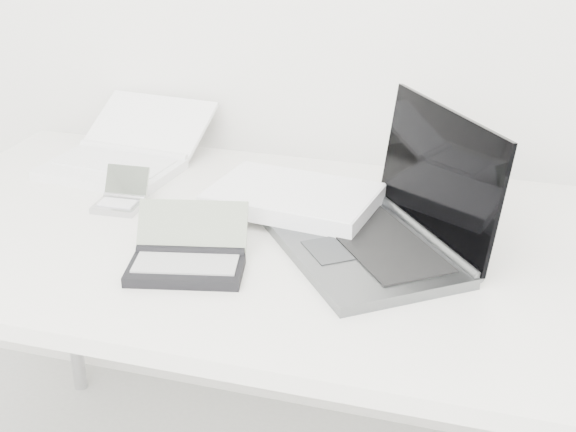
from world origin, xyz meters
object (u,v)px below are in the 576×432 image
(desk, at_px, (310,263))
(netbook_open_white, at_px, (123,156))
(palmtop_charcoal, at_px, (188,258))
(laptop_large, at_px, (343,214))

(desk, xyz_separation_m, netbook_open_white, (-0.49, 0.24, 0.07))
(netbook_open_white, xyz_separation_m, palmtop_charcoal, (0.32, -0.40, -0.00))
(desk, relative_size, palmtop_charcoal, 7.35)
(laptop_large, relative_size, netbook_open_white, 1.51)
(netbook_open_white, bearing_deg, palmtop_charcoal, -45.74)
(laptop_large, height_order, palmtop_charcoal, laptop_large)
(desk, height_order, palmtop_charcoal, palmtop_charcoal)
(palmtop_charcoal, bearing_deg, netbook_open_white, 116.17)
(desk, height_order, netbook_open_white, netbook_open_white)
(desk, distance_m, laptop_large, 0.11)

